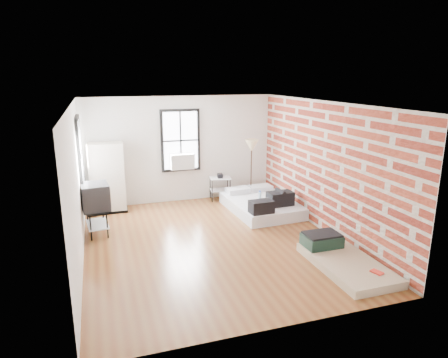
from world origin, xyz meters
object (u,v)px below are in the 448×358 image
object	(u,v)px
mattress_bare	(340,258)
side_table	(220,182)
floor_lamp	(252,149)
tv_stand	(95,198)
mattress_main	(263,204)
wardrobe	(107,178)

from	to	relation	value
mattress_bare	side_table	size ratio (longest dim) A/B	2.57
side_table	floor_lamp	world-z (taller)	floor_lamp
floor_lamp	tv_stand	size ratio (longest dim) A/B	1.50
mattress_main	tv_stand	xyz separation A→B (m)	(-3.96, -0.27, 0.61)
wardrobe	side_table	bearing A→B (deg)	3.00
mattress_main	mattress_bare	bearing A→B (deg)	-89.53
mattress_bare	tv_stand	bearing A→B (deg)	145.47
wardrobe	side_table	size ratio (longest dim) A/B	2.37
mattress_bare	wardrobe	distance (m)	5.81
floor_lamp	tv_stand	bearing A→B (deg)	-162.82
mattress_main	side_table	world-z (taller)	side_table
floor_lamp	side_table	bearing A→B (deg)	161.65
mattress_bare	floor_lamp	world-z (taller)	floor_lamp
tv_stand	floor_lamp	bearing A→B (deg)	11.38
mattress_bare	tv_stand	size ratio (longest dim) A/B	1.69
mattress_main	mattress_bare	world-z (taller)	mattress_main
mattress_main	mattress_bare	distance (m)	3.13
mattress_main	mattress_bare	size ratio (longest dim) A/B	1.16
wardrobe	mattress_bare	bearing A→B (deg)	-46.47
mattress_bare	wardrobe	bearing A→B (deg)	131.88
side_table	tv_stand	bearing A→B (deg)	-154.93
mattress_main	mattress_bare	xyz separation A→B (m)	(0.18, -3.12, -0.06)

